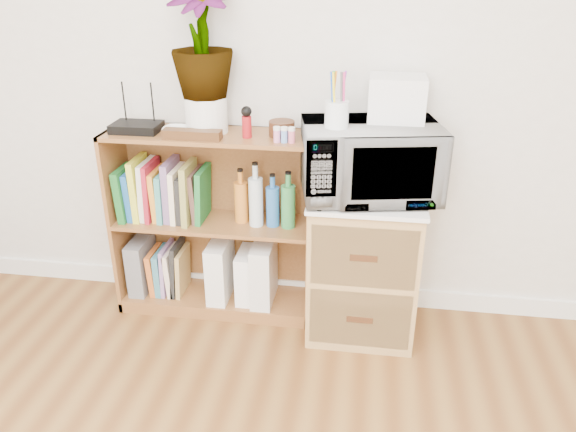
# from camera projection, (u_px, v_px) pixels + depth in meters

# --- Properties ---
(skirting_board) EXTENTS (4.00, 0.02, 0.10)m
(skirting_board) POSITION_uv_depth(u_px,v_px,m) (287.00, 288.00, 3.07)
(skirting_board) COLOR white
(skirting_board) RESTS_ON ground
(bookshelf) EXTENTS (1.00, 0.30, 0.95)m
(bookshelf) POSITION_uv_depth(u_px,v_px,m) (214.00, 225.00, 2.81)
(bookshelf) COLOR brown
(bookshelf) RESTS_ON ground
(wicker_unit) EXTENTS (0.50, 0.45, 0.70)m
(wicker_unit) POSITION_uv_depth(u_px,v_px,m) (363.00, 265.00, 2.70)
(wicker_unit) COLOR #9E7542
(wicker_unit) RESTS_ON ground
(microwave) EXTENTS (0.66, 0.51, 0.33)m
(microwave) POSITION_uv_depth(u_px,v_px,m) (370.00, 161.00, 2.46)
(microwave) COLOR silver
(microwave) RESTS_ON wicker_unit
(pen_cup) EXTENTS (0.10, 0.10, 0.11)m
(pen_cup) POSITION_uv_depth(u_px,v_px,m) (337.00, 114.00, 2.33)
(pen_cup) COLOR white
(pen_cup) RESTS_ON microwave
(small_appliance) EXTENTS (0.24, 0.20, 0.19)m
(small_appliance) POSITION_uv_depth(u_px,v_px,m) (397.00, 98.00, 2.42)
(small_appliance) COLOR white
(small_appliance) RESTS_ON microwave
(router) EXTENTS (0.22, 0.15, 0.04)m
(router) POSITION_uv_depth(u_px,v_px,m) (137.00, 127.00, 2.63)
(router) COLOR black
(router) RESTS_ON bookshelf
(white_bowl) EXTENTS (0.13, 0.13, 0.03)m
(white_bowl) POSITION_uv_depth(u_px,v_px,m) (177.00, 130.00, 2.60)
(white_bowl) COLOR white
(white_bowl) RESTS_ON bookshelf
(plant_pot) EXTENTS (0.20, 0.20, 0.17)m
(plant_pot) POSITION_uv_depth(u_px,v_px,m) (206.00, 115.00, 2.60)
(plant_pot) COLOR white
(plant_pot) RESTS_ON bookshelf
(potted_plant) EXTENTS (0.29, 0.29, 0.51)m
(potted_plant) POSITION_uv_depth(u_px,v_px,m) (202.00, 38.00, 2.45)
(potted_plant) COLOR #2D6A2A
(potted_plant) RESTS_ON plant_pot
(trinket_box) EXTENTS (0.27, 0.07, 0.04)m
(trinket_box) POSITION_uv_depth(u_px,v_px,m) (192.00, 134.00, 2.52)
(trinket_box) COLOR #3B2110
(trinket_box) RESTS_ON bookshelf
(kokeshi_doll) EXTENTS (0.04, 0.04, 0.10)m
(kokeshi_doll) POSITION_uv_depth(u_px,v_px,m) (247.00, 127.00, 2.53)
(kokeshi_doll) COLOR maroon
(kokeshi_doll) RESTS_ON bookshelf
(wooden_bowl) EXTENTS (0.12, 0.12, 0.07)m
(wooden_bowl) POSITION_uv_depth(u_px,v_px,m) (282.00, 128.00, 2.56)
(wooden_bowl) COLOR #361D0E
(wooden_bowl) RESTS_ON bookshelf
(paint_jars) EXTENTS (0.11, 0.04, 0.06)m
(paint_jars) POSITION_uv_depth(u_px,v_px,m) (284.00, 136.00, 2.47)
(paint_jars) COLOR pink
(paint_jars) RESTS_ON bookshelf
(file_box) EXTENTS (0.09, 0.23, 0.29)m
(file_box) POSITION_uv_depth(u_px,v_px,m) (142.00, 264.00, 2.98)
(file_box) COLOR slate
(file_box) RESTS_ON bookshelf
(magazine_holder_left) EXTENTS (0.10, 0.25, 0.31)m
(magazine_holder_left) POSITION_uv_depth(u_px,v_px,m) (220.00, 269.00, 2.91)
(magazine_holder_left) COLOR white
(magazine_holder_left) RESTS_ON bookshelf
(magazine_holder_mid) EXTENTS (0.09, 0.22, 0.27)m
(magazine_holder_mid) POSITION_uv_depth(u_px,v_px,m) (247.00, 275.00, 2.90)
(magazine_holder_mid) COLOR white
(magazine_holder_mid) RESTS_ON bookshelf
(magazine_holder_right) EXTENTS (0.10, 0.26, 0.33)m
(magazine_holder_right) POSITION_uv_depth(u_px,v_px,m) (264.00, 271.00, 2.87)
(magazine_holder_right) COLOR silver
(magazine_holder_right) RESTS_ON bookshelf
(cookbooks) EXTENTS (0.43, 0.20, 0.31)m
(cookbooks) POSITION_uv_depth(u_px,v_px,m) (163.00, 192.00, 2.78)
(cookbooks) COLOR #1A6425
(cookbooks) RESTS_ON bookshelf
(liquor_bottles) EXTENTS (0.31, 0.07, 0.31)m
(liquor_bottles) POSITION_uv_depth(u_px,v_px,m) (264.00, 198.00, 2.71)
(liquor_bottles) COLOR orange
(liquor_bottles) RESTS_ON bookshelf
(lower_books) EXTENTS (0.19, 0.19, 0.29)m
(lower_books) POSITION_uv_depth(u_px,v_px,m) (169.00, 269.00, 2.96)
(lower_books) COLOR #C35C22
(lower_books) RESTS_ON bookshelf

